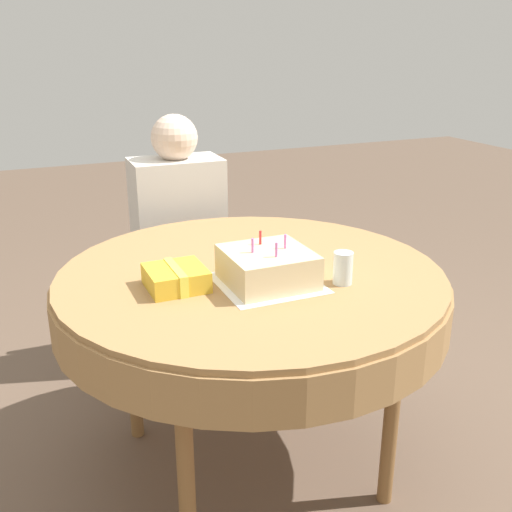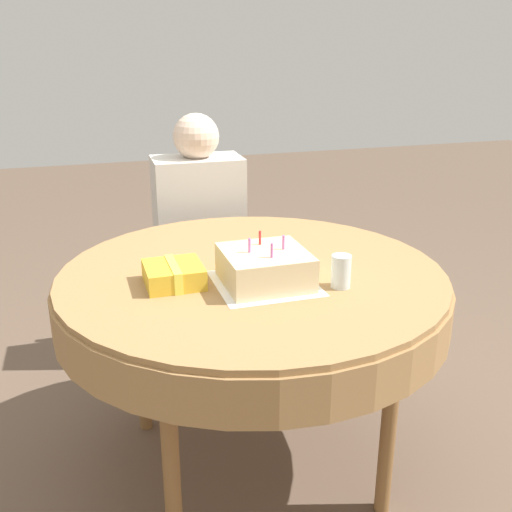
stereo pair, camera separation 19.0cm
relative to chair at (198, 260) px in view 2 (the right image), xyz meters
The scene contains 8 objects.
ground_plane 1.06m from the chair, 90.78° to the right, with size 12.00×12.00×0.00m, color brown.
dining_table 0.97m from the chair, 90.78° to the right, with size 1.28×1.28×0.77m.
chair is the anchor object (origin of this frame).
person 0.25m from the chair, 91.41° to the right, with size 0.41×0.35×1.18m.
napkin 1.11m from the chair, 90.40° to the right, with size 0.30×0.30×0.00m.
birthday_cake 1.13m from the chair, 90.40° to the right, with size 0.25×0.25×0.15m.
drinking_glass 1.23m from the chair, 79.98° to the right, with size 0.06×0.06×0.10m.
gift_box 1.08m from the chair, 105.66° to the right, with size 0.17×0.18×0.07m.
Camera 2 is at (-0.53, -1.75, 1.49)m, focal length 42.00 mm.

